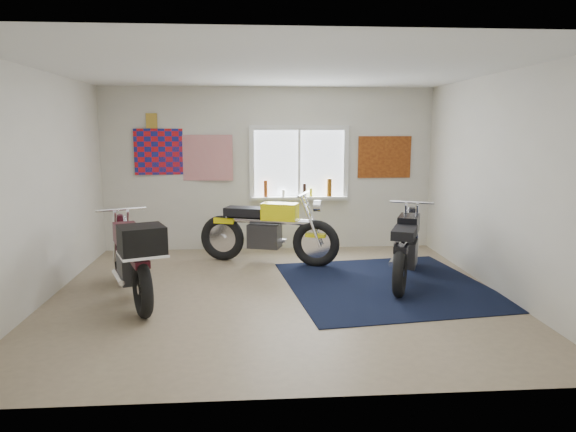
{
  "coord_description": "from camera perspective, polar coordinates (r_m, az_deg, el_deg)",
  "views": [
    {
      "loc": [
        -0.3,
        -6.09,
        2.01
      ],
      "look_at": [
        0.16,
        0.4,
        0.91
      ],
      "focal_mm": 32.0,
      "sensor_mm": 36.0,
      "label": 1
    }
  ],
  "objects": [
    {
      "name": "ground",
      "position": [
        6.42,
        -1.22,
        -8.67
      ],
      "size": [
        5.5,
        5.5,
        0.0
      ],
      "primitive_type": "plane",
      "color": "#9E896B",
      "rests_on": "ground"
    },
    {
      "name": "room_shell",
      "position": [
        6.11,
        -1.27,
        6.1
      ],
      "size": [
        5.5,
        5.5,
        5.5
      ],
      "color": "white",
      "rests_on": "ground"
    },
    {
      "name": "navy_rug",
      "position": [
        6.88,
        10.87,
        -7.53
      ],
      "size": [
        2.8,
        2.89,
        0.01
      ],
      "primitive_type": "cube",
      "rotation": [
        0.0,
        0.0,
        0.12
      ],
      "color": "black",
      "rests_on": "ground"
    },
    {
      "name": "window_assembly",
      "position": [
        8.62,
        1.24,
        5.32
      ],
      "size": [
        1.66,
        0.17,
        1.26
      ],
      "color": "white",
      "rests_on": "room_shell"
    },
    {
      "name": "oil_bottles",
      "position": [
        8.59,
        1.86,
        3.02
      ],
      "size": [
        1.15,
        0.09,
        0.3
      ],
      "color": "brown",
      "rests_on": "window_assembly"
    },
    {
      "name": "flag_display",
      "position": [
        8.72,
        -14.92,
        10.19
      ],
      "size": [
        1.6,
        0.1,
        1.17
      ],
      "color": "red",
      "rests_on": "room_shell"
    },
    {
      "name": "triumph_poster",
      "position": [
        8.87,
        10.66,
        6.45
      ],
      "size": [
        0.9,
        0.03,
        0.7
      ],
      "primitive_type": "cube",
      "color": "#A54C14",
      "rests_on": "room_shell"
    },
    {
      "name": "yellow_triumph",
      "position": [
        7.75,
        -2.31,
        -1.77
      ],
      "size": [
        2.11,
        0.92,
        1.1
      ],
      "rotation": [
        0.0,
        0.0,
        -0.33
      ],
      "color": "black",
      "rests_on": "ground"
    },
    {
      "name": "black_chrome_bike",
      "position": [
        7.01,
        13.0,
        -3.54
      ],
      "size": [
        0.93,
        1.89,
        1.02
      ],
      "rotation": [
        0.0,
        0.0,
        1.17
      ],
      "color": "black",
      "rests_on": "navy_rug"
    },
    {
      "name": "maroon_tourer",
      "position": [
        6.23,
        -16.89,
        -4.49
      ],
      "size": [
        1.08,
        1.99,
        1.04
      ],
      "rotation": [
        0.0,
        0.0,
        1.96
      ],
      "color": "black",
      "rests_on": "ground"
    }
  ]
}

